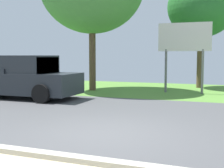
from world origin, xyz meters
name	(u,v)px	position (x,y,z in m)	size (l,w,h in m)	color
ground_plane	(138,114)	(0.00, 2.95, -0.05)	(40.00, 22.00, 0.20)	#4C4C4F
pickup_truck	(22,78)	(-5.75, 4.44, 0.87)	(5.20, 2.28, 1.88)	#23282D
roadside_billboard	(184,42)	(0.70, 8.82, 2.55)	(2.60, 0.12, 3.50)	slate
tree_center_back	(201,7)	(1.24, 11.80, 4.65)	(3.88, 3.88, 6.44)	brown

